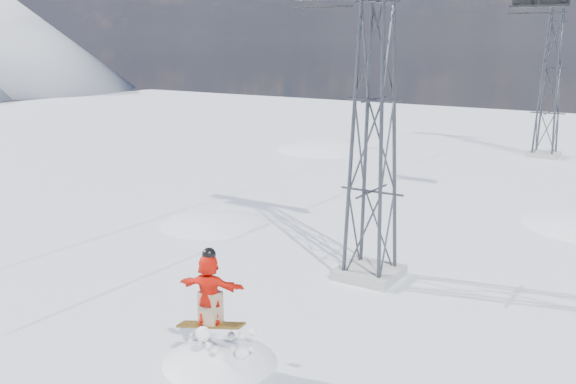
% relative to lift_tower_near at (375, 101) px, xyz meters
% --- Properties ---
extents(ground, '(120.00, 120.00, 0.00)m').
position_rel_lift_tower_near_xyz_m(ground, '(-0.80, -8.00, -5.47)').
color(ground, white).
rests_on(ground, ground).
extents(snow_terrain, '(39.00, 37.00, 22.00)m').
position_rel_lift_tower_near_xyz_m(snow_terrain, '(-5.57, 13.24, -15.06)').
color(snow_terrain, white).
rests_on(snow_terrain, ground).
extents(lift_tower_near, '(5.20, 1.80, 11.43)m').
position_rel_lift_tower_near_xyz_m(lift_tower_near, '(0.00, 0.00, 0.00)').
color(lift_tower_near, '#999999').
rests_on(lift_tower_near, ground).
extents(lift_tower_far, '(5.20, 1.80, 11.43)m').
position_rel_lift_tower_near_xyz_m(lift_tower_far, '(0.00, 25.00, 0.00)').
color(lift_tower_far, '#999999').
rests_on(lift_tower_far, ground).
extents(lift_chair_mid, '(2.16, 0.62, 2.68)m').
position_rel_lift_tower_near_xyz_m(lift_chair_mid, '(2.20, 9.99, 3.24)').
color(lift_chair_mid, black).
rests_on(lift_chair_mid, ground).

